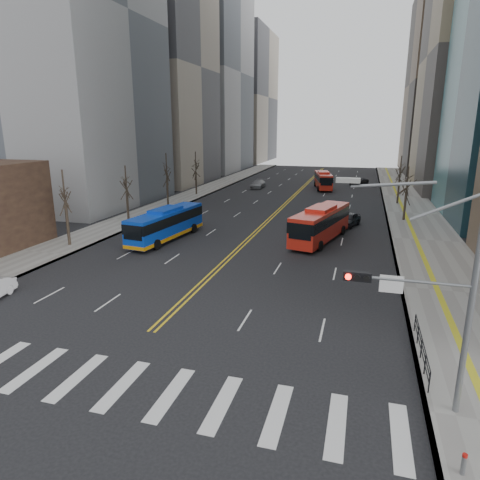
{
  "coord_description": "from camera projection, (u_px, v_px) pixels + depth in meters",
  "views": [
    {
      "loc": [
        10.97,
        -14.74,
        11.31
      ],
      "look_at": [
        3.37,
        11.5,
        3.98
      ],
      "focal_mm": 32.0,
      "sensor_mm": 36.0,
      "label": 1
    }
  ],
  "objects": [
    {
      "name": "red_bus_far",
      "position": [
        323.0,
        179.0,
        78.43
      ],
      "size": [
        4.33,
        10.36,
        3.23
      ],
      "color": "red",
      "rests_on": "ground"
    },
    {
      "name": "street_trees",
      "position": [
        210.0,
        180.0,
        52.27
      ],
      "size": [
        35.2,
        47.2,
        7.6
      ],
      "color": "black",
      "rests_on": "ground"
    },
    {
      "name": "ground",
      "position": [
        100.0,
        381.0,
        19.55
      ],
      "size": [
        220.0,
        220.0,
        0.0
      ],
      "primitive_type": "plane",
      "color": "black"
    },
    {
      "name": "car_dark_mid",
      "position": [
        349.0,
        219.0,
        49.58
      ],
      "size": [
        3.04,
        4.86,
        1.54
      ],
      "primitive_type": "imported",
      "rotation": [
        0.0,
        0.0,
        -0.29
      ],
      "color": "black",
      "rests_on": "ground"
    },
    {
      "name": "crosswalk",
      "position": [
        100.0,
        381.0,
        19.55
      ],
      "size": [
        26.7,
        4.0,
        0.01
      ],
      "color": "silver",
      "rests_on": "ground"
    },
    {
      "name": "sidewalk_right",
      "position": [
        412.0,
        213.0,
        56.59
      ],
      "size": [
        7.0,
        130.0,
        0.15
      ],
      "primitive_type": "cube",
      "color": "gray",
      "rests_on": "ground"
    },
    {
      "name": "car_silver",
      "position": [
        258.0,
        184.0,
        79.7
      ],
      "size": [
        2.11,
        5.15,
        1.49
      ],
      "primitive_type": "imported",
      "rotation": [
        0.0,
        0.0,
        -0.0
      ],
      "color": "gray",
      "rests_on": "ground"
    },
    {
      "name": "blue_bus",
      "position": [
        166.0,
        223.0,
        43.4
      ],
      "size": [
        3.67,
        11.36,
        3.27
      ],
      "color": "#0D3DC5",
      "rests_on": "ground"
    },
    {
      "name": "centerline",
      "position": [
        293.0,
        196.0,
        70.58
      ],
      "size": [
        0.55,
        100.0,
        0.01
      ],
      "color": "gold",
      "rests_on": "ground"
    },
    {
      "name": "car_dark_far",
      "position": [
        359.0,
        181.0,
        84.02
      ],
      "size": [
        4.03,
        5.37,
        1.36
      ],
      "primitive_type": "imported",
      "rotation": [
        0.0,
        0.0,
        -0.42
      ],
      "color": "black",
      "rests_on": "ground"
    },
    {
      "name": "sidewalk_left",
      "position": [
        176.0,
        201.0,
        65.71
      ],
      "size": [
        5.0,
        130.0,
        0.15
      ],
      "primitive_type": "cube",
      "color": "gray",
      "rests_on": "ground"
    },
    {
      "name": "red_bus_near",
      "position": [
        321.0,
        222.0,
        42.86
      ],
      "size": [
        5.13,
        11.41,
        3.53
      ],
      "color": "red",
      "rests_on": "ground"
    },
    {
      "name": "office_towers",
      "position": [
        311.0,
        53.0,
        76.88
      ],
      "size": [
        83.0,
        134.0,
        58.0
      ],
      "color": "gray",
      "rests_on": "ground"
    },
    {
      "name": "signal_mast",
      "position": [
        430.0,
        299.0,
        16.45
      ],
      "size": [
        5.37,
        0.37,
        9.39
      ],
      "color": "gray",
      "rests_on": "ground"
    },
    {
      "name": "pedestrian_railing",
      "position": [
        422.0,
        345.0,
        21.07
      ],
      "size": [
        0.06,
        6.06,
        1.02
      ],
      "color": "black",
      "rests_on": "sidewalk_right"
    }
  ]
}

